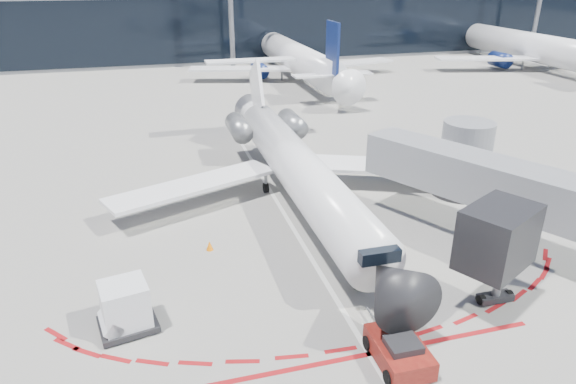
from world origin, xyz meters
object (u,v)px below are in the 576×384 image
object	(u,v)px
regional_jet	(294,163)
ramp_worker	(391,315)
pushback_tug	(399,351)
uld_container	(126,307)

from	to	relation	value
regional_jet	ramp_worker	world-z (taller)	regional_jet
pushback_tug	ramp_worker	bearing A→B (deg)	77.29
regional_jet	ramp_worker	distance (m)	13.95
pushback_tug	uld_container	size ratio (longest dim) A/B	1.72
regional_jet	uld_container	distance (m)	14.81
pushback_tug	uld_container	bearing A→B (deg)	154.97
regional_jet	pushback_tug	world-z (taller)	regional_jet
regional_jet	ramp_worker	bearing A→B (deg)	-89.79
ramp_worker	uld_container	xyz separation A→B (m)	(-10.20, 3.18, 0.14)
ramp_worker	regional_jet	bearing A→B (deg)	-120.72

